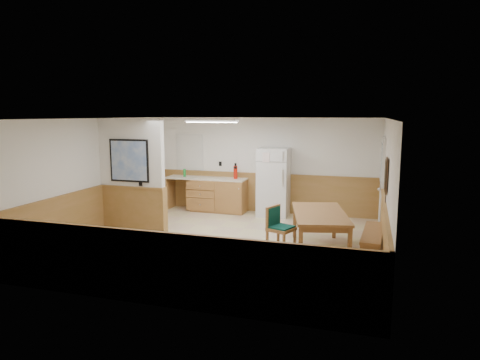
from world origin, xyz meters
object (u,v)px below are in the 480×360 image
(dining_bench, at_px, (373,237))
(soap_bottle, at_px, (185,173))
(dining_table, at_px, (320,217))
(dining_chair, at_px, (277,225))
(refrigerator, at_px, (274,182))
(fire_extinguisher, at_px, (235,172))

(dining_bench, xyz_separation_m, soap_bottle, (-4.92, 2.58, 0.66))
(dining_table, bearing_deg, dining_chair, 179.36)
(refrigerator, height_order, dining_bench, refrigerator)
(dining_bench, distance_m, soap_bottle, 5.60)
(dining_bench, height_order, dining_chair, dining_chair)
(dining_bench, bearing_deg, dining_chair, -170.10)
(refrigerator, xyz_separation_m, dining_table, (1.46, -2.57, -0.21))
(dining_chair, distance_m, fire_extinguisher, 3.37)
(dining_table, bearing_deg, dining_bench, -11.52)
(refrigerator, relative_size, dining_chair, 2.05)
(soap_bottle, bearing_deg, dining_chair, -41.19)
(fire_extinguisher, bearing_deg, dining_bench, -15.91)
(dining_table, distance_m, soap_bottle, 4.74)
(dining_chair, xyz_separation_m, fire_extinguisher, (-1.73, 2.83, 0.59))
(fire_extinguisher, height_order, soap_bottle, fire_extinguisher)
(refrigerator, bearing_deg, dining_bench, -47.10)
(dining_table, distance_m, dining_bench, 1.02)
(dining_bench, distance_m, dining_chair, 1.77)
(refrigerator, bearing_deg, dining_chair, -76.77)
(refrigerator, xyz_separation_m, soap_bottle, (-2.49, 0.03, 0.14))
(refrigerator, height_order, fire_extinguisher, refrigerator)
(refrigerator, bearing_deg, soap_bottle, 178.52)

